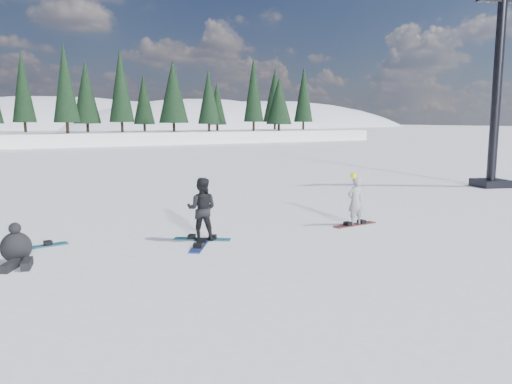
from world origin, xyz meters
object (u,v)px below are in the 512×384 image
(snowboard_loose_a, at_px, (200,245))
(seated_rider, at_px, (16,248))
(snowboarder_man, at_px, (202,209))
(lift_tower, at_px, (496,107))
(snowboard_loose_c, at_px, (36,247))
(snowboarder_woman, at_px, (355,201))

(snowboard_loose_a, bearing_deg, seated_rider, 117.11)
(snowboarder_man, xyz_separation_m, snowboard_loose_a, (-0.30, -0.58, -0.81))
(lift_tower, relative_size, snowboard_loose_c, 6.10)
(snowboarder_woman, distance_m, snowboarder_man, 4.75)
(seated_rider, bearing_deg, snowboard_loose_c, 89.55)
(snowboarder_woman, bearing_deg, snowboard_loose_c, -11.88)
(snowboarder_man, distance_m, snowboard_loose_c, 4.19)
(snowboard_loose_c, bearing_deg, snowboarder_man, -24.64)
(snowboarder_woman, bearing_deg, lift_tower, -162.48)
(snowboard_loose_c, bearing_deg, lift_tower, -1.94)
(snowboarder_man, bearing_deg, snowboard_loose_c, 16.49)
(snowboard_loose_a, bearing_deg, snowboarder_man, 6.20)
(snowboard_loose_c, bearing_deg, seated_rider, -118.41)
(lift_tower, distance_m, seated_rider, 20.95)
(snowboarder_woman, relative_size, snowboard_loose_a, 1.07)
(snowboarder_woman, bearing_deg, snowboard_loose_a, 0.09)
(lift_tower, xyz_separation_m, snowboarder_man, (-16.00, -3.08, -2.90))
(lift_tower, distance_m, snowboarder_woman, 12.22)
(seated_rider, distance_m, snowboard_loose_a, 4.17)
(snowboard_loose_a, relative_size, snowboard_loose_c, 1.00)
(seated_rider, relative_size, snowboard_loose_c, 0.79)
(lift_tower, height_order, snowboard_loose_c, lift_tower)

